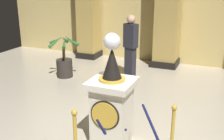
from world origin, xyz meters
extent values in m
plane|color=#B2A893|center=(0.00, 0.00, 0.00)|extent=(12.14, 12.14, 0.00)
cube|color=silver|center=(0.14, -0.03, 0.50)|extent=(0.56, 0.56, 1.00)
cube|color=silver|center=(0.14, -0.03, 1.05)|extent=(0.70, 0.70, 0.10)
cylinder|color=gold|center=(0.14, -0.33, 0.62)|extent=(0.43, 0.03, 0.43)
cylinder|color=black|center=(0.14, -0.32, 0.62)|extent=(0.48, 0.01, 0.48)
cylinder|color=gold|center=(0.14, -0.03, 1.12)|extent=(0.42, 0.42, 0.04)
cone|color=black|center=(0.14, -0.03, 1.38)|extent=(0.31, 0.31, 0.49)
cylinder|color=gold|center=(0.14, -0.03, 1.62)|extent=(0.03, 0.03, 0.07)
sphere|color=silver|center=(0.14, -0.03, 1.72)|extent=(0.26, 0.26, 0.26)
sphere|color=gold|center=(0.08, -1.11, 1.02)|extent=(0.08, 0.08, 0.08)
cylinder|color=gold|center=(1.19, -0.36, 0.46)|extent=(0.05, 0.05, 0.92)
sphere|color=gold|center=(1.19, -0.36, 0.96)|extent=(0.08, 0.08, 0.08)
cylinder|color=#141947|center=(0.36, -0.92, 0.79)|extent=(0.41, 0.58, 0.21)
cylinder|color=#141947|center=(0.91, -0.55, 0.79)|extent=(0.41, 0.58, 0.21)
sphere|color=#141947|center=(0.63, -0.74, 0.70)|extent=(0.04, 0.04, 0.04)
cube|color=black|center=(-2.72, 4.69, 0.10)|extent=(0.72, 0.72, 0.20)
cube|color=black|center=(0.00, 4.69, 0.10)|extent=(0.80, 0.80, 0.20)
cube|color=tan|center=(0.00, 4.69, 2.00)|extent=(0.69, 0.69, 3.99)
cylinder|color=#2D2823|center=(-2.38, 2.51, 0.25)|extent=(0.44, 0.44, 0.50)
cylinder|color=brown|center=(-2.38, 2.51, 0.67)|extent=(0.08, 0.08, 0.35)
cone|color=#2D662D|center=(-2.16, 2.56, 1.02)|extent=(0.46, 0.20, 0.27)
cone|color=#2D662D|center=(-2.29, 2.72, 1.02)|extent=(0.22, 0.41, 0.37)
cone|color=#2D662D|center=(-2.46, 2.72, 1.02)|extent=(0.22, 0.44, 0.32)
cone|color=#2D662D|center=(-2.60, 2.52, 1.02)|extent=(0.45, 0.12, 0.29)
cone|color=#2D662D|center=(-2.50, 2.33, 1.02)|extent=(0.29, 0.41, 0.35)
cone|color=#2D662D|center=(-2.23, 2.34, 1.02)|extent=(0.31, 0.42, 0.31)
cube|color=#26262D|center=(-0.66, 3.17, 0.43)|extent=(0.33, 0.27, 0.86)
cube|color=#26262D|center=(-0.66, 3.17, 1.18)|extent=(0.41, 0.33, 0.64)
sphere|color=tan|center=(-0.66, 3.17, 1.62)|extent=(0.23, 0.23, 0.23)
camera|label=1|loc=(1.73, -3.82, 2.59)|focal=44.54mm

